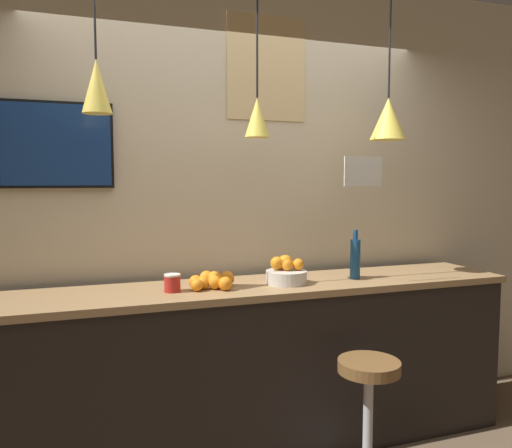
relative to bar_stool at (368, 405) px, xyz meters
name	(u,v)px	position (x,y,z in m)	size (l,w,h in m)	color
back_wall	(236,201)	(-0.41, 0.95, 1.01)	(8.00, 0.06, 2.90)	beige
service_counter	(256,367)	(-0.41, 0.56, 0.05)	(3.14, 0.56, 0.98)	black
bar_stool	(368,405)	(0.00, 0.00, 0.00)	(0.36, 0.36, 0.68)	#B7B7BC
fruit_bowl	(286,273)	(-0.24, 0.53, 0.60)	(0.24, 0.24, 0.16)	beige
orange_pile	(212,281)	(-0.67, 0.56, 0.58)	(0.27, 0.26, 0.09)	orange
juice_bottle	(355,258)	(0.22, 0.52, 0.67)	(0.06, 0.06, 0.30)	navy
spread_jar	(172,283)	(-0.90, 0.52, 0.59)	(0.09, 0.09, 0.10)	red
pendant_lamp_left	(97,85)	(-1.26, 0.54, 1.61)	(0.15, 0.15, 0.88)	black
pendant_lamp_middle	(257,116)	(-0.41, 0.54, 1.50)	(0.14, 0.14, 0.98)	black
pendant_lamp_right	(388,118)	(0.44, 0.54, 1.52)	(0.22, 0.22, 0.97)	black
mounted_tv	(57,145)	(-1.47, 0.90, 1.34)	(0.61, 0.04, 0.48)	black
hanging_menu_board	(363,171)	(0.16, 0.36, 1.19)	(0.24, 0.01, 0.17)	silver
wall_poster	(267,68)	(-0.21, 0.92, 1.85)	(0.53, 0.01, 0.66)	#DBBC84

